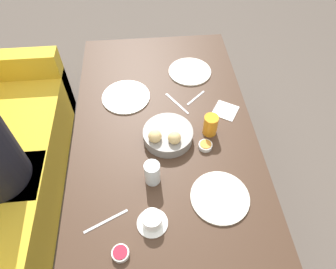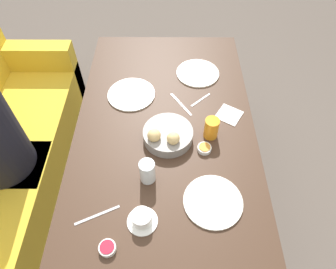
{
  "view_description": "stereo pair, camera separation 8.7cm",
  "coord_description": "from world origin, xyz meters",
  "px_view_note": "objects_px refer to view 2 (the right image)",
  "views": [
    {
      "loc": [
        -1.01,
        0.07,
        1.95
      ],
      "look_at": [
        -0.09,
        -0.02,
        0.78
      ],
      "focal_mm": 32.0,
      "sensor_mm": 36.0,
      "label": 1
    },
    {
      "loc": [
        -1.01,
        -0.02,
        1.95
      ],
      "look_at": [
        -0.09,
        -0.02,
        0.78
      ],
      "focal_mm": 32.0,
      "sensor_mm": 36.0,
      "label": 2
    }
  ],
  "objects_px": {
    "plate_near_left": "(213,201)",
    "plate_far_center": "(131,94)",
    "jam_bowl_berry": "(107,248)",
    "seated_person": "(0,155)",
    "fork_silver": "(97,215)",
    "water_tumbler": "(147,171)",
    "spoon_coffee": "(201,100)",
    "napkin": "(229,115)",
    "plate_near_right": "(198,73)",
    "jam_bowl_honey": "(204,148)",
    "juice_glass": "(211,128)",
    "bread_basket": "(167,135)",
    "knife_silver": "(181,104)",
    "coffee_cup": "(142,219)"
  },
  "relations": [
    {
      "from": "spoon_coffee",
      "to": "fork_silver",
      "type": "bearing_deg",
      "value": 145.08
    },
    {
      "from": "plate_near_left",
      "to": "napkin",
      "type": "distance_m",
      "value": 0.52
    },
    {
      "from": "bread_basket",
      "to": "plate_near_left",
      "type": "relative_size",
      "value": 0.96
    },
    {
      "from": "plate_near_right",
      "to": "juice_glass",
      "type": "height_order",
      "value": "juice_glass"
    },
    {
      "from": "plate_far_center",
      "to": "water_tumbler",
      "type": "relative_size",
      "value": 2.27
    },
    {
      "from": "plate_near_right",
      "to": "water_tumbler",
      "type": "bearing_deg",
      "value": 159.79
    },
    {
      "from": "knife_silver",
      "to": "napkin",
      "type": "height_order",
      "value": "napkin"
    },
    {
      "from": "jam_bowl_honey",
      "to": "fork_silver",
      "type": "relative_size",
      "value": 0.37
    },
    {
      "from": "fork_silver",
      "to": "water_tumbler",
      "type": "bearing_deg",
      "value": -48.76
    },
    {
      "from": "plate_far_center",
      "to": "jam_bowl_honey",
      "type": "xyz_separation_m",
      "value": [
        -0.38,
        -0.39,
        0.01
      ]
    },
    {
      "from": "bread_basket",
      "to": "knife_silver",
      "type": "relative_size",
      "value": 1.46
    },
    {
      "from": "bread_basket",
      "to": "water_tumbler",
      "type": "relative_size",
      "value": 2.1
    },
    {
      "from": "knife_silver",
      "to": "napkin",
      "type": "bearing_deg",
      "value": -106.9
    },
    {
      "from": "plate_far_center",
      "to": "juice_glass",
      "type": "bearing_deg",
      "value": -124.37
    },
    {
      "from": "juice_glass",
      "to": "fork_silver",
      "type": "distance_m",
      "value": 0.67
    },
    {
      "from": "seated_person",
      "to": "fork_silver",
      "type": "distance_m",
      "value": 0.88
    },
    {
      "from": "plate_near_left",
      "to": "knife_silver",
      "type": "distance_m",
      "value": 0.6
    },
    {
      "from": "bread_basket",
      "to": "coffee_cup",
      "type": "relative_size",
      "value": 1.93
    },
    {
      "from": "jam_bowl_honey",
      "to": "knife_silver",
      "type": "distance_m",
      "value": 0.33
    },
    {
      "from": "water_tumbler",
      "to": "spoon_coffee",
      "type": "distance_m",
      "value": 0.58
    },
    {
      "from": "plate_near_left",
      "to": "jam_bowl_berry",
      "type": "bearing_deg",
      "value": 115.2
    },
    {
      "from": "plate_near_left",
      "to": "coffee_cup",
      "type": "bearing_deg",
      "value": 106.57
    },
    {
      "from": "jam_bowl_honey",
      "to": "spoon_coffee",
      "type": "height_order",
      "value": "jam_bowl_honey"
    },
    {
      "from": "seated_person",
      "to": "juice_glass",
      "type": "bearing_deg",
      "value": -92.19
    },
    {
      "from": "fork_silver",
      "to": "napkin",
      "type": "height_order",
      "value": "napkin"
    },
    {
      "from": "plate_near_left",
      "to": "plate_far_center",
      "type": "xyz_separation_m",
      "value": [
        0.66,
        0.41,
        0.0
      ]
    },
    {
      "from": "plate_near_left",
      "to": "plate_near_right",
      "type": "bearing_deg",
      "value": 1.19
    },
    {
      "from": "plate_far_center",
      "to": "bread_basket",
      "type": "bearing_deg",
      "value": -146.85
    },
    {
      "from": "fork_silver",
      "to": "napkin",
      "type": "distance_m",
      "value": 0.84
    },
    {
      "from": "water_tumbler",
      "to": "spoon_coffee",
      "type": "relative_size",
      "value": 1.02
    },
    {
      "from": "seated_person",
      "to": "bread_basket",
      "type": "xyz_separation_m",
      "value": [
        -0.07,
        -0.99,
        0.29
      ]
    },
    {
      "from": "plate_far_center",
      "to": "jam_bowl_berry",
      "type": "distance_m",
      "value": 0.86
    },
    {
      "from": "plate_near_right",
      "to": "napkin",
      "type": "xyz_separation_m",
      "value": [
        -0.34,
        -0.15,
        -0.0
      ]
    },
    {
      "from": "plate_near_right",
      "to": "juice_glass",
      "type": "relative_size",
      "value": 2.3
    },
    {
      "from": "water_tumbler",
      "to": "coffee_cup",
      "type": "distance_m",
      "value": 0.21
    },
    {
      "from": "seated_person",
      "to": "plate_far_center",
      "type": "distance_m",
      "value": 0.86
    },
    {
      "from": "bread_basket",
      "to": "fork_silver",
      "type": "bearing_deg",
      "value": 144.23
    },
    {
      "from": "coffee_cup",
      "to": "jam_bowl_berry",
      "type": "distance_m",
      "value": 0.17
    },
    {
      "from": "plate_far_center",
      "to": "water_tumbler",
      "type": "distance_m",
      "value": 0.56
    },
    {
      "from": "plate_near_left",
      "to": "juice_glass",
      "type": "relative_size",
      "value": 2.3
    },
    {
      "from": "jam_bowl_berry",
      "to": "bread_basket",
      "type": "bearing_deg",
      "value": -22.89
    },
    {
      "from": "coffee_cup",
      "to": "juice_glass",
      "type": "bearing_deg",
      "value": -34.79
    },
    {
      "from": "seated_person",
      "to": "coffee_cup",
      "type": "bearing_deg",
      "value": -119.64
    },
    {
      "from": "seated_person",
      "to": "fork_silver",
      "type": "relative_size",
      "value": 6.49
    },
    {
      "from": "seated_person",
      "to": "plate_far_center",
      "type": "height_order",
      "value": "seated_person"
    },
    {
      "from": "jam_bowl_berry",
      "to": "napkin",
      "type": "bearing_deg",
      "value": -38.29
    },
    {
      "from": "plate_far_center",
      "to": "coffee_cup",
      "type": "relative_size",
      "value": 2.09
    },
    {
      "from": "bread_basket",
      "to": "knife_silver",
      "type": "distance_m",
      "value": 0.26
    },
    {
      "from": "plate_near_left",
      "to": "juice_glass",
      "type": "bearing_deg",
      "value": -2.91
    },
    {
      "from": "juice_glass",
      "to": "jam_bowl_honey",
      "type": "xyz_separation_m",
      "value": [
        -0.09,
        0.04,
        -0.04
      ]
    }
  ]
}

